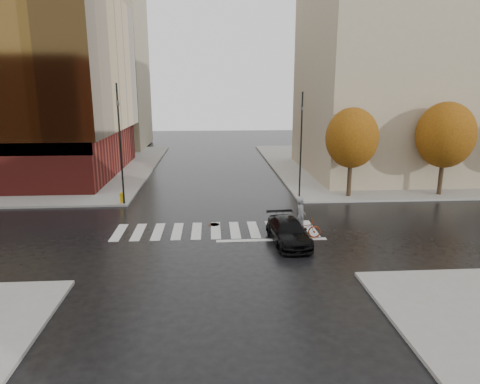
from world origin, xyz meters
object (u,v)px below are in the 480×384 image
object	(u,v)px
sedan	(288,232)
fire_hydrant	(122,197)
traffic_light_nw	(120,135)
cyclist	(302,224)
traffic_light_ne	(301,138)

from	to	relation	value
sedan	fire_hydrant	world-z (taller)	sedan
sedan	traffic_light_nw	distance (m)	13.64
sedan	fire_hydrant	distance (m)	13.23
sedan	fire_hydrant	bearing A→B (deg)	136.37
cyclist	fire_hydrant	xyz separation A→B (m)	(-11.17, 7.50, -0.21)
cyclist	traffic_light_ne	xyz separation A→B (m)	(1.63, 8.48, 3.72)
cyclist	sedan	bearing A→B (deg)	141.26
traffic_light_ne	fire_hydrant	world-z (taller)	traffic_light_ne
cyclist	traffic_light_nw	distance (m)	13.81
sedan	cyclist	size ratio (longest dim) A/B	1.90
sedan	cyclist	xyz separation A→B (m)	(0.87, 0.80, 0.15)
cyclist	fire_hydrant	world-z (taller)	cyclist
cyclist	traffic_light_nw	size ratio (longest dim) A/B	0.28
cyclist	traffic_light_ne	distance (m)	9.41
traffic_light_ne	fire_hydrant	distance (m)	13.43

